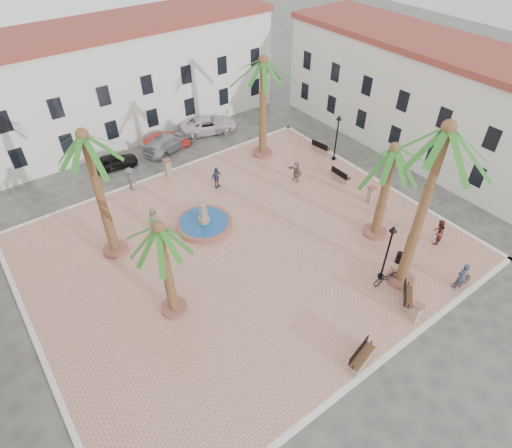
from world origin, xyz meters
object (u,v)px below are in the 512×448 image
at_px(bench_s, 361,358).
at_px(bollard_se, 416,313).
at_px(palm_nw, 86,149).
at_px(bicycle_a, 386,277).
at_px(bicycle_b, 462,280).
at_px(litter_bin, 399,258).
at_px(bench_e, 340,177).
at_px(car_black, 114,161).
at_px(bench_ne, 321,149).
at_px(pedestrian_fountain_b, 216,178).
at_px(cyclist_a, 462,276).
at_px(cyclist_b, 438,232).
at_px(lamppost_s, 390,244).
at_px(car_white, 208,125).
at_px(pedestrian_east, 296,172).
at_px(palm_s, 443,147).
at_px(pedestrian_north, 131,179).
at_px(palm_e, 392,161).
at_px(palm_ne, 263,72).
at_px(pedestrian_fountain_a, 154,219).
at_px(bench_se, 407,298).
at_px(fountain, 204,223).
at_px(palm_sw, 161,239).
at_px(car_red, 167,141).
at_px(car_silver, 168,142).
at_px(bollard_e, 371,195).
at_px(bollard_n, 168,167).
at_px(lamppost_e, 337,130).

height_order(bench_s, bollard_se, bollard_se).
bearing_deg(bench_s, palm_nw, 101.25).
bearing_deg(bicycle_a, bicycle_b, -118.64).
height_order(palm_nw, litter_bin, palm_nw).
height_order(bench_e, car_black, car_black).
relative_size(bench_ne, pedestrian_fountain_b, 1.08).
distance_m(cyclist_a, cyclist_b, 3.88).
bearing_deg(lamppost_s, car_white, 86.23).
relative_size(bench_e, pedestrian_east, 1.07).
xyz_separation_m(palm_s, bicycle_a, (-0.89, 0.42, -8.71)).
relative_size(pedestrian_north, car_white, 0.36).
xyz_separation_m(palm_e, pedestrian_fountain_b, (-5.68, 10.98, -4.89)).
bearing_deg(palm_ne, pedestrian_north, 170.62).
xyz_separation_m(pedestrian_fountain_a, car_black, (0.90, 9.21, -0.41)).
bearing_deg(bench_se, bench_e, 24.04).
bearing_deg(bench_s, palm_ne, 53.72).
height_order(palm_e, palm_ne, palm_ne).
xyz_separation_m(fountain, cyclist_a, (9.11, -13.77, 0.68)).
distance_m(palm_sw, pedestrian_fountain_a, 8.51).
bearing_deg(bicycle_b, car_red, 27.05).
height_order(palm_sw, car_silver, palm_sw).
bearing_deg(bollard_se, bench_ne, 63.01).
bearing_deg(bench_s, pedestrian_east, 48.14).
relative_size(bicycle_b, pedestrian_east, 0.88).
bearing_deg(cyclist_b, car_white, -90.29).
distance_m(palm_sw, bench_ne, 20.67).
bearing_deg(pedestrian_fountain_a, fountain, -42.80).
xyz_separation_m(lamppost_s, car_black, (-8.05, 21.43, -2.31)).
bearing_deg(palm_nw, bollard_e, -20.23).
xyz_separation_m(lamppost_s, pedestrian_east, (2.59, 10.95, -1.95)).
distance_m(bollard_n, pedestrian_fountain_b, 4.28).
bearing_deg(palm_ne, bicycle_b, -88.86).
distance_m(pedestrian_fountain_b, pedestrian_north, 6.49).
bearing_deg(cyclist_b, bollard_n, -69.46).
xyz_separation_m(bicycle_b, pedestrian_fountain_b, (-6.17, 17.17, 0.42)).
relative_size(cyclist_b, pedestrian_fountain_b, 1.08).
distance_m(palm_s, bollard_n, 21.09).
xyz_separation_m(pedestrian_fountain_a, pedestrian_east, (11.54, -1.27, -0.05)).
distance_m(lamppost_s, car_silver, 21.80).
bearing_deg(palm_nw, bollard_se, -53.93).
height_order(palm_sw, bench_s, palm_sw).
height_order(bench_e, pedestrian_north, pedestrian_north).
xyz_separation_m(bench_se, cyclist_a, (3.28, -1.14, 0.68)).
distance_m(fountain, pedestrian_fountain_b, 4.71).
height_order(palm_s, bench_e, palm_s).
relative_size(pedestrian_east, car_silver, 0.34).
distance_m(lamppost_e, car_white, 12.37).
height_order(palm_s, litter_bin, palm_s).
bearing_deg(bench_e, fountain, 82.71).
xyz_separation_m(fountain, bench_ne, (13.34, 2.53, -0.00)).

